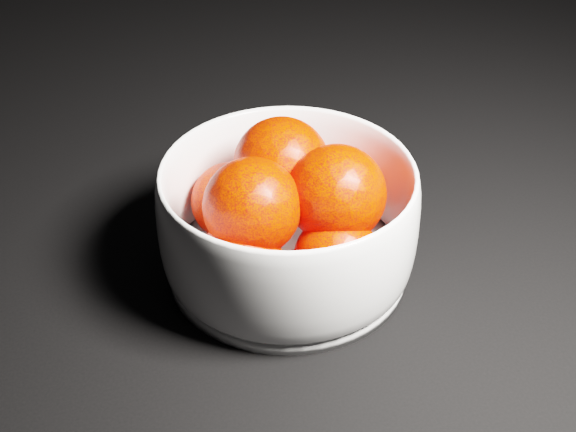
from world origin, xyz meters
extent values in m
cube|color=black|center=(0.00, 0.00, 0.00)|extent=(3.00, 3.00, 0.00)
cylinder|color=silver|center=(-0.23, -0.09, 0.01)|extent=(0.18, 0.18, 0.01)
sphere|color=red|center=(-0.19, -0.06, 0.04)|extent=(0.06, 0.06, 0.06)
sphere|color=red|center=(-0.27, -0.05, 0.04)|extent=(0.06, 0.06, 0.06)
sphere|color=red|center=(-0.28, -0.12, 0.04)|extent=(0.06, 0.06, 0.06)
sphere|color=red|center=(-0.21, -0.13, 0.04)|extent=(0.06, 0.06, 0.06)
sphere|color=red|center=(-0.23, -0.06, 0.08)|extent=(0.07, 0.07, 0.07)
sphere|color=red|center=(-0.26, -0.10, 0.08)|extent=(0.07, 0.07, 0.07)
sphere|color=red|center=(-0.20, -0.11, 0.08)|extent=(0.07, 0.07, 0.07)
camera|label=1|loc=(-0.35, -0.54, 0.40)|focal=50.00mm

